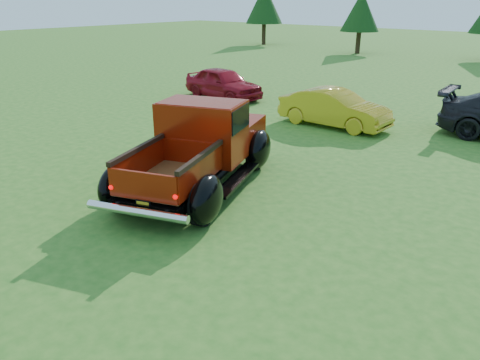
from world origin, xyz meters
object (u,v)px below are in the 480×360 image
Objects in this scene: pickup_truck at (203,145)px; show_car_yellow at (334,108)px; tree_far_west at (264,4)px; tree_west at (361,11)px; show_car_red at (223,83)px.

pickup_truck is 6.60m from show_car_yellow.
tree_far_west is 1.37× the size of show_car_yellow.
tree_far_west reaches higher than show_car_yellow.
tree_west is 0.82× the size of pickup_truck.
show_car_red is at bearing -79.90° from tree_west.
tree_west is at bearing -5.71° from tree_far_west.
show_car_red is 6.23m from show_car_yellow.
tree_west is at bearing 16.31° from show_car_red.
show_car_red is (3.50, -19.65, -2.45)m from tree_west.
pickup_truck is (9.82, -27.40, -2.18)m from tree_west.
show_car_red is at bearing -56.83° from tree_far_west.
show_car_red is at bearing 79.10° from show_car_yellow.
tree_far_west is 29.47m from show_car_yellow.
tree_far_west is 24.84m from show_car_red.
tree_west reaches higher than pickup_truck.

